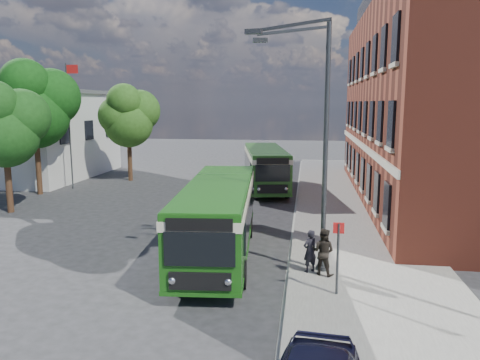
# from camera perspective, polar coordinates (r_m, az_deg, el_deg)

# --- Properties ---
(ground) EXTENTS (120.00, 120.00, 0.00)m
(ground) POSITION_cam_1_polar(r_m,az_deg,el_deg) (20.33, -5.20, -8.56)
(ground) COLOR #292A2C
(ground) RESTS_ON ground
(pavement) EXTENTS (6.00, 48.00, 0.15)m
(pavement) POSITION_cam_1_polar(r_m,az_deg,el_deg) (27.61, 13.11, -3.78)
(pavement) COLOR gray
(pavement) RESTS_ON ground
(kerb_line) EXTENTS (0.12, 48.00, 0.01)m
(kerb_line) POSITION_cam_1_polar(r_m,az_deg,el_deg) (27.53, 6.76, -3.79)
(kerb_line) COLOR beige
(kerb_line) RESTS_ON ground
(brick_office) EXTENTS (12.10, 26.00, 14.20)m
(brick_office) POSITION_cam_1_polar(r_m,az_deg,el_deg) (32.22, 25.65, 9.76)
(brick_office) COLOR maroon
(brick_office) RESTS_ON ground
(white_building) EXTENTS (9.40, 13.40, 7.30)m
(white_building) POSITION_cam_1_polar(r_m,az_deg,el_deg) (43.24, -23.34, 5.20)
(white_building) COLOR silver
(white_building) RESTS_ON ground
(flagpole) EXTENTS (0.95, 0.10, 9.00)m
(flagpole) POSITION_cam_1_polar(r_m,az_deg,el_deg) (36.09, -20.05, 6.75)
(flagpole) COLOR #373A3C
(flagpole) RESTS_ON ground
(street_lamp) EXTENTS (2.96, 2.38, 9.00)m
(street_lamp) POSITION_cam_1_polar(r_m,az_deg,el_deg) (16.87, 9.17, 4.29)
(street_lamp) COLOR #373A3C
(street_lamp) RESTS_ON ground
(bus_stop_sign) EXTENTS (0.35, 0.08, 2.52)m
(bus_stop_sign) POSITION_cam_1_polar(r_m,az_deg,el_deg) (15.39, 11.84, -8.78)
(bus_stop_sign) COLOR #373A3C
(bus_stop_sign) RESTS_ON ground
(bus_front) EXTENTS (3.45, 11.02, 3.02)m
(bus_front) POSITION_cam_1_polar(r_m,az_deg,el_deg) (19.26, -2.65, -3.89)
(bus_front) COLOR #195512
(bus_front) RESTS_ON ground
(bus_rear) EXTENTS (4.26, 10.09, 3.02)m
(bus_rear) POSITION_cam_1_polar(r_m,az_deg,el_deg) (33.78, 3.13, 1.86)
(bus_rear) COLOR #255C1C
(bus_rear) RESTS_ON ground
(pedestrian_a) EXTENTS (0.69, 0.65, 1.57)m
(pedestrian_a) POSITION_cam_1_polar(r_m,az_deg,el_deg) (17.35, 8.52, -8.56)
(pedestrian_a) COLOR black
(pedestrian_a) RESTS_ON pavement
(pedestrian_b) EXTENTS (1.02, 0.92, 1.70)m
(pedestrian_b) POSITION_cam_1_polar(r_m,az_deg,el_deg) (17.16, 10.12, -8.59)
(pedestrian_b) COLOR black
(pedestrian_b) RESTS_ON pavement
(tree_left) EXTENTS (4.44, 4.22, 7.49)m
(tree_left) POSITION_cam_1_polar(r_m,az_deg,el_deg) (29.46, -26.80, 6.11)
(tree_left) COLOR #3A2415
(tree_left) RESTS_ON ground
(tree_mid) EXTENTS (5.39, 5.12, 9.10)m
(tree_mid) POSITION_cam_1_polar(r_m,az_deg,el_deg) (34.56, -23.78, 8.49)
(tree_mid) COLOR #3A2415
(tree_mid) RESTS_ON ground
(tree_right) EXTENTS (4.58, 4.36, 7.74)m
(tree_right) POSITION_cam_1_polar(r_m,az_deg,el_deg) (38.54, -13.42, 7.66)
(tree_right) COLOR #3A2415
(tree_right) RESTS_ON ground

